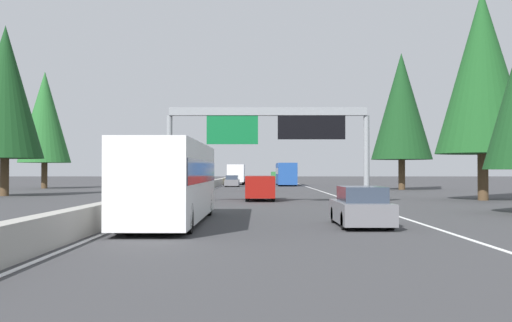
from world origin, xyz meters
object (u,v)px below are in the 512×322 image
at_px(sedan_mid_center, 232,181).
at_px(box_truck_far_center, 236,174).
at_px(bus_distant_a, 286,173).
at_px(conifer_right_near, 482,71).
at_px(pickup_distant_b, 275,176).
at_px(bus_near_center, 172,179).
at_px(conifer_left_near, 5,92).
at_px(conifer_left_mid, 45,117).
at_px(sedan_far_right, 258,184).
at_px(conifer_right_mid, 401,106).
at_px(sedan_mid_left, 361,208).
at_px(minivan_mid_right, 260,187).
at_px(sign_gantry_overhead, 271,127).

bearing_deg(sedan_mid_center, box_truck_far_center, -0.78).
bearing_deg(bus_distant_a, conifer_right_near, -164.68).
distance_m(box_truck_far_center, pickup_distant_b, 41.51).
bearing_deg(bus_near_center, bus_distant_a, -6.79).
xyz_separation_m(bus_distant_a, conifer_left_near, (-35.59, 24.45, 6.74)).
relative_size(box_truck_far_center, conifer_left_near, 0.61).
xyz_separation_m(box_truck_far_center, conifer_left_mid, (-19.41, 21.58, 6.67)).
relative_size(bus_near_center, pickup_distant_b, 2.05).
xyz_separation_m(sedan_far_right, pickup_distant_b, (69.31, -3.69, 0.23)).
distance_m(bus_near_center, sedan_mid_center, 54.98).
xyz_separation_m(conifer_right_near, conifer_right_mid, (23.69, 0.01, 0.10)).
distance_m(sedan_mid_left, pickup_distant_b, 108.27).
height_order(bus_distant_a, conifer_right_near, conifer_right_near).
distance_m(bus_near_center, conifer_right_mid, 46.65).
height_order(box_truck_far_center, sedan_far_right, box_truck_far_center).
xyz_separation_m(pickup_distant_b, conifer_left_near, (-81.49, 24.29, 7.54)).
xyz_separation_m(minivan_mid_right, bus_distant_a, (42.99, -3.74, 0.77)).
relative_size(bus_distant_a, conifer_left_near, 0.83).
bearing_deg(conifer_left_near, conifer_right_near, -101.09).
bearing_deg(bus_distant_a, bus_near_center, 173.21).
height_order(sedan_mid_left, bus_distant_a, bus_distant_a).
xyz_separation_m(bus_near_center, sedan_mid_center, (54.97, 0.00, -1.03)).
relative_size(sign_gantry_overhead, bus_near_center, 1.10).
distance_m(sedan_far_right, conifer_right_near, 26.10).
relative_size(minivan_mid_right, bus_distant_a, 0.43).
bearing_deg(sedan_far_right, conifer_left_mid, 70.13).
relative_size(pickup_distant_b, conifer_left_mid, 0.41).
relative_size(bus_distant_a, conifer_right_near, 0.78).
distance_m(bus_near_center, sedan_far_right, 37.75).
height_order(conifer_right_near, conifer_left_mid, conifer_right_near).
bearing_deg(conifer_right_near, pickup_distant_b, 7.62).
relative_size(bus_near_center, sedan_mid_left, 2.61).
relative_size(pickup_distant_b, bus_distant_a, 0.49).
bearing_deg(sedan_mid_center, conifer_left_near, 149.82).
bearing_deg(conifer_right_mid, sedan_mid_center, 55.60).
bearing_deg(sedan_mid_left, conifer_left_mid, 30.82).
xyz_separation_m(conifer_left_near, conifer_left_mid, (21.16, 4.24, -0.17)).
bearing_deg(pickup_distant_b, bus_near_center, 176.20).
xyz_separation_m(sedan_mid_center, conifer_left_near, (-29.57, 17.19, 7.77)).
bearing_deg(conifer_right_near, sign_gantry_overhead, 105.84).
bearing_deg(conifer_left_near, sign_gantry_overhead, -117.83).
bearing_deg(conifer_left_mid, conifer_right_near, -124.97).
bearing_deg(sedan_mid_center, bus_distant_a, -50.34).
relative_size(sedan_mid_center, conifer_right_near, 0.30).
xyz_separation_m(sedan_mid_center, sedan_far_right, (-17.39, -3.40, 0.00)).
bearing_deg(sign_gantry_overhead, conifer_right_near, -74.16).
height_order(sedan_mid_center, box_truck_far_center, box_truck_far_center).
bearing_deg(sedan_mid_center, pickup_distant_b, -7.78).
xyz_separation_m(sedan_far_right, conifer_left_mid, (8.97, 24.84, 7.60)).
distance_m(minivan_mid_right, sedan_far_right, 19.58).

